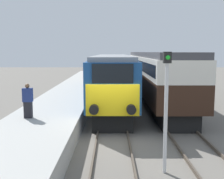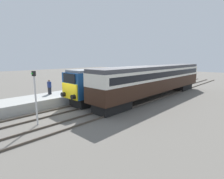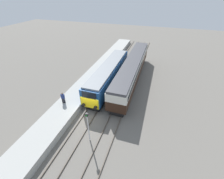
{
  "view_description": "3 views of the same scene",
  "coord_description": "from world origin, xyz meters",
  "px_view_note": "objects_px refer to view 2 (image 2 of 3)",
  "views": [
    {
      "loc": [
        -0.03,
        -12.23,
        3.95
      ],
      "look_at": [
        0.0,
        0.56,
        2.23
      ],
      "focal_mm": 45.0,
      "sensor_mm": 36.0,
      "label": 1
    },
    {
      "loc": [
        14.08,
        -8.52,
        4.83
      ],
      "look_at": [
        1.7,
        4.56,
        1.6
      ],
      "focal_mm": 28.0,
      "sensor_mm": 36.0,
      "label": 2
    },
    {
      "loc": [
        7.27,
        -12.76,
        13.87
      ],
      "look_at": [
        1.7,
        4.56,
        1.6
      ],
      "focal_mm": 24.0,
      "sensor_mm": 36.0,
      "label": 3
    }
  ],
  "objects_px": {
    "signal_post": "(35,93)",
    "locomotive": "(122,80)",
    "passenger_carriage": "(157,78)",
    "person_on_platform": "(49,87)"
  },
  "relations": [
    {
      "from": "signal_post",
      "to": "locomotive",
      "type": "bearing_deg",
      "value": 98.36
    },
    {
      "from": "locomotive",
      "to": "passenger_carriage",
      "type": "xyz_separation_m",
      "value": [
        3.4,
        2.67,
        0.3
      ]
    },
    {
      "from": "locomotive",
      "to": "passenger_carriage",
      "type": "relative_size",
      "value": 0.77
    },
    {
      "from": "passenger_carriage",
      "to": "signal_post",
      "type": "distance_m",
      "value": 14.34
    },
    {
      "from": "locomotive",
      "to": "person_on_platform",
      "type": "bearing_deg",
      "value": -117.0
    },
    {
      "from": "passenger_carriage",
      "to": "signal_post",
      "type": "xyz_separation_m",
      "value": [
        -1.7,
        -14.24,
        -0.05
      ]
    },
    {
      "from": "locomotive",
      "to": "person_on_platform",
      "type": "distance_m",
      "value": 8.61
    },
    {
      "from": "locomotive",
      "to": "signal_post",
      "type": "bearing_deg",
      "value": -81.64
    },
    {
      "from": "passenger_carriage",
      "to": "signal_post",
      "type": "height_order",
      "value": "signal_post"
    },
    {
      "from": "locomotive",
      "to": "person_on_platform",
      "type": "height_order",
      "value": "locomotive"
    }
  ]
}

